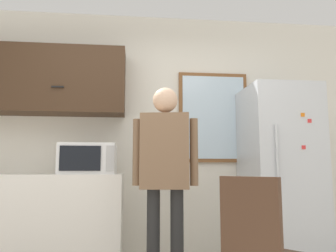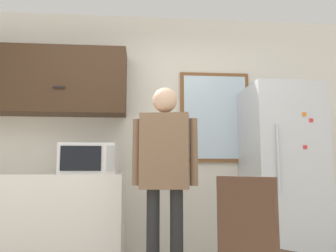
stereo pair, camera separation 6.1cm
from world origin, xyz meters
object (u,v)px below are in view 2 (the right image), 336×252
Objects in this scene: person at (165,162)px; refrigerator at (282,173)px; microwave at (90,159)px; chair at (256,247)px.

refrigerator reaches higher than person.
person is at bearing -32.46° from microwave.
refrigerator is at bearing 31.42° from person.
person is at bearing -13.99° from chair.
person reaches higher than microwave.
refrigerator is (1.24, 0.49, -0.10)m from person.
person is 1.12m from chair.
refrigerator is at bearing 1.24° from microwave.
microwave is at bearing -178.76° from refrigerator.
microwave is at bearing 157.44° from person.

